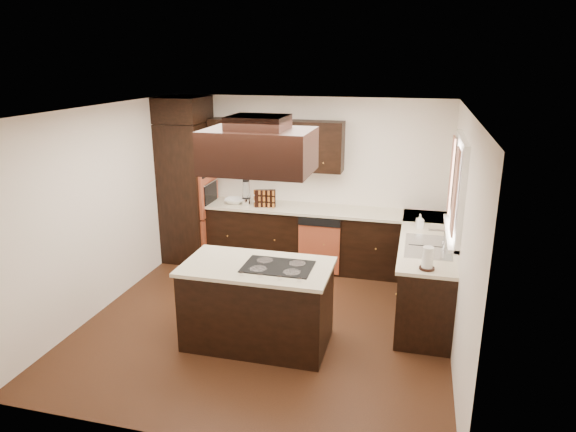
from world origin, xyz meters
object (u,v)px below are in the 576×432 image
object	(u,v)px
oven_column	(188,192)
spice_rack	(265,198)
range_hood	(259,151)
island	(258,306)

from	to	relation	value
oven_column	spice_rack	xyz separation A→B (m)	(1.25, -0.01, -0.01)
range_hood	island	bearing A→B (deg)	132.17
island	range_hood	world-z (taller)	range_hood
range_hood	spice_rack	world-z (taller)	range_hood
range_hood	spice_rack	size ratio (longest dim) A/B	3.41
island	spice_rack	bearing A→B (deg)	104.39
island	oven_column	bearing A→B (deg)	129.51
oven_column	range_hood	xyz separation A→B (m)	(1.88, -2.25, 1.10)
island	spice_rack	world-z (taller)	spice_rack
spice_rack	island	bearing A→B (deg)	-93.17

